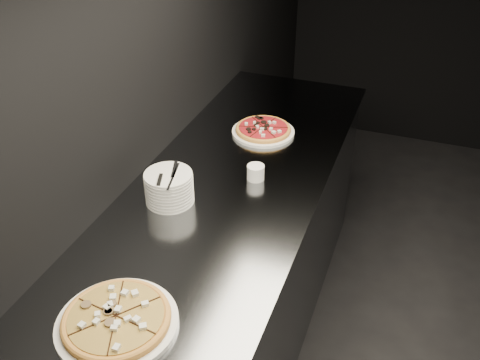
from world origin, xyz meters
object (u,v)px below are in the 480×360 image
(counter, at_px, (222,281))
(pizza_mushroom, at_px, (117,320))
(cutlery, at_px, (168,176))
(ramekin, at_px, (256,172))
(pizza_tomato, at_px, (263,130))
(plate_stack, at_px, (169,187))

(counter, bearing_deg, pizza_mushroom, -92.57)
(cutlery, height_order, ramekin, cutlery)
(pizza_mushroom, distance_m, cutlery, 0.62)
(pizza_tomato, height_order, cutlery, cutlery)
(cutlery, bearing_deg, counter, 16.66)
(plate_stack, distance_m, cutlery, 0.07)
(pizza_mushroom, relative_size, ramekin, 5.00)
(counter, distance_m, ramekin, 0.52)
(plate_stack, height_order, ramekin, plate_stack)
(plate_stack, relative_size, ramekin, 2.58)
(cutlery, bearing_deg, plate_stack, 98.40)
(counter, distance_m, plate_stack, 0.56)
(plate_stack, bearing_deg, cutlery, -62.38)
(counter, xyz_separation_m, pizza_tomato, (-0.00, 0.54, 0.48))
(counter, bearing_deg, ramekin, 59.97)
(counter, relative_size, plate_stack, 13.36)
(plate_stack, height_order, cutlery, cutlery)
(pizza_mushroom, bearing_deg, pizza_tomato, 88.62)
(pizza_tomato, relative_size, plate_stack, 1.77)
(counter, height_order, cutlery, cutlery)
(counter, relative_size, pizza_mushroom, 6.89)
(counter, relative_size, cutlery, 12.49)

